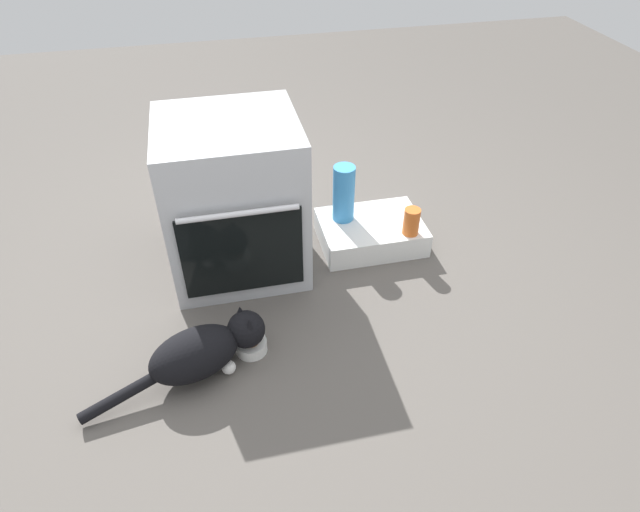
# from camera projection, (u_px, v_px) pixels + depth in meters

# --- Properties ---
(ground) EXTENTS (8.00, 8.00, 0.00)m
(ground) POSITION_uv_depth(u_px,v_px,m) (266.00, 321.00, 2.40)
(ground) COLOR #56514C
(oven) EXTENTS (0.62, 0.63, 0.75)m
(oven) POSITION_uv_depth(u_px,v_px,m) (234.00, 199.00, 2.49)
(oven) COLOR #B7BABF
(oven) RESTS_ON ground
(pantry_cabinet) EXTENTS (0.52, 0.38, 0.13)m
(pantry_cabinet) POSITION_uv_depth(u_px,v_px,m) (371.00, 232.00, 2.81)
(pantry_cabinet) COLOR white
(pantry_cabinet) RESTS_ON ground
(food_bowl) EXTENTS (0.13, 0.13, 0.08)m
(food_bowl) POSITION_uv_depth(u_px,v_px,m) (251.00, 345.00, 2.25)
(food_bowl) COLOR white
(food_bowl) RESTS_ON ground
(cat) EXTENTS (0.73, 0.33, 0.23)m
(cat) POSITION_uv_depth(u_px,v_px,m) (204.00, 350.00, 2.11)
(cat) COLOR black
(cat) RESTS_ON ground
(water_bottle) EXTENTS (0.11, 0.11, 0.30)m
(water_bottle) POSITION_uv_depth(u_px,v_px,m) (344.00, 193.00, 2.70)
(water_bottle) COLOR #388CD1
(water_bottle) RESTS_ON pantry_cabinet
(sauce_jar) EXTENTS (0.08, 0.08, 0.14)m
(sauce_jar) POSITION_uv_depth(u_px,v_px,m) (411.00, 222.00, 2.65)
(sauce_jar) COLOR #D16023
(sauce_jar) RESTS_ON pantry_cabinet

